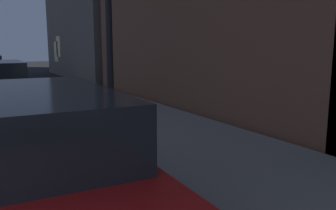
% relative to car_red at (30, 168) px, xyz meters
% --- Properties ---
extents(car_red, '(2.09, 4.63, 1.43)m').
position_rel_car_red_xyz_m(car_red, '(0.00, 0.00, 0.00)').
color(car_red, maroon).
rests_on(car_red, ground).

